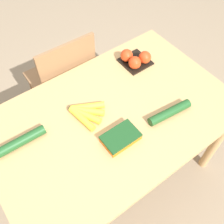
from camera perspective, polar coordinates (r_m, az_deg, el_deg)
The scene contains 8 objects.
ground_plane at distance 2.03m, azimuth 0.00°, elevation -12.79°, with size 12.00×12.00×0.00m, color gray.
dining_table at distance 1.47m, azimuth 0.00°, elevation -2.99°, with size 1.32×0.85×0.73m.
chair at distance 1.93m, azimuth -10.33°, elevation 6.61°, with size 0.43×0.41×0.89m.
banana_bunch at distance 1.39m, azimuth -5.85°, elevation -0.12°, with size 0.18×0.20×0.03m.
tomato_pack at distance 1.62m, azimuth 5.11°, elevation 11.41°, with size 0.17×0.17×0.09m.
carrot_bag at distance 1.29m, azimuth 1.87°, elevation -5.52°, with size 0.18×0.12×0.04m.
cucumber_near at distance 1.40m, azimuth 12.43°, elevation -0.09°, with size 0.25×0.07×0.05m.
cucumber_far at distance 1.35m, azimuth -19.22°, elevation -6.03°, with size 0.25×0.05×0.05m.
Camera 1 is at (-0.48, -0.65, 1.87)m, focal length 42.00 mm.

